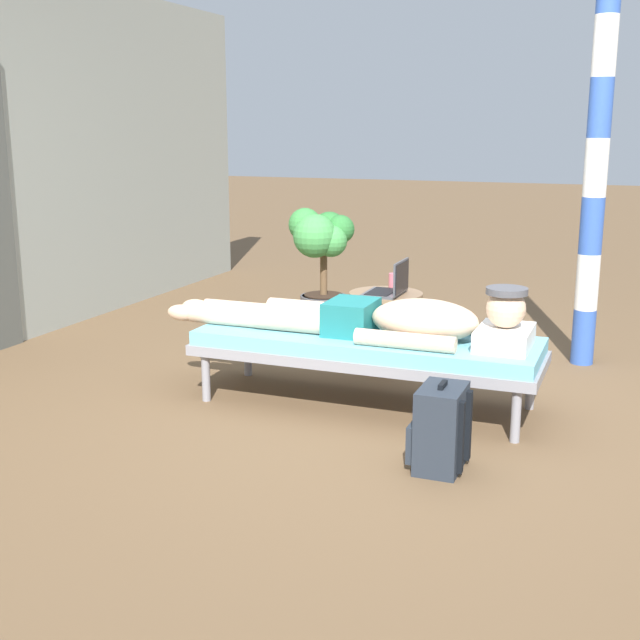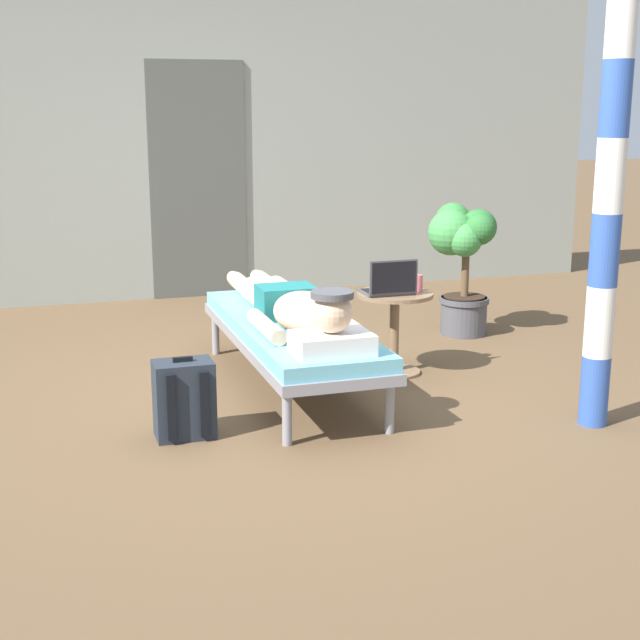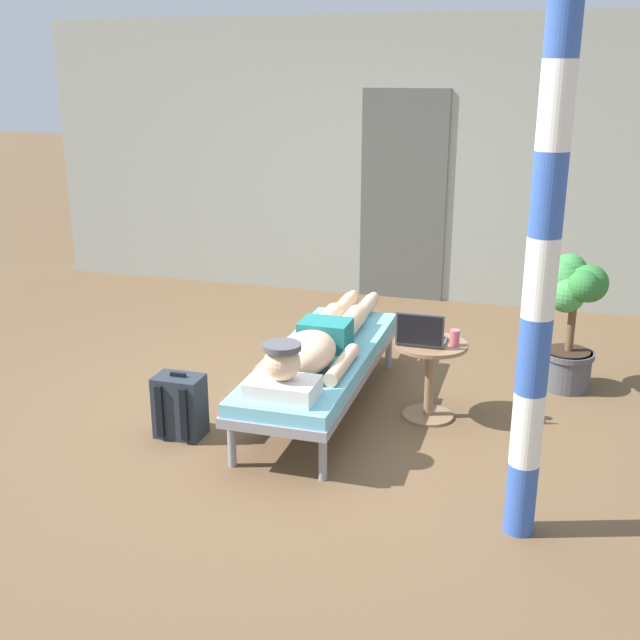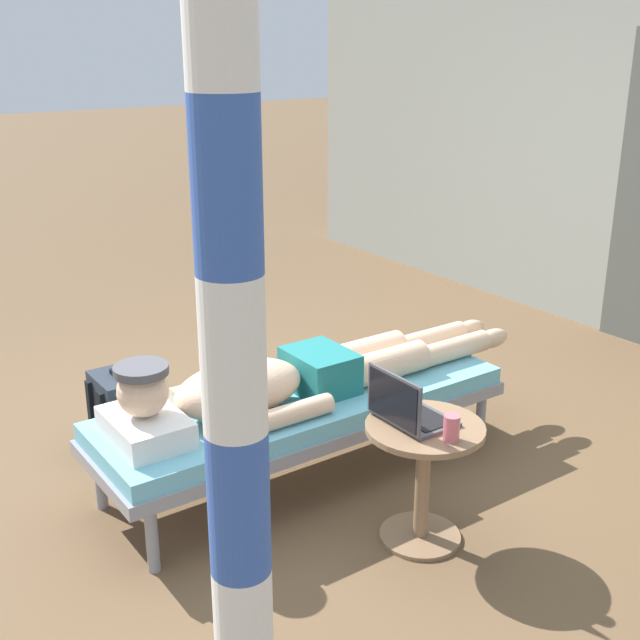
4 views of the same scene
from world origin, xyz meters
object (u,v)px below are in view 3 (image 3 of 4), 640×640
at_px(side_table, 430,367).
at_px(porch_post, 541,278).
at_px(backpack, 180,406).
at_px(laptop, 421,336).
at_px(potted_plant, 571,306).
at_px(lounge_chair, 321,363).
at_px(person_reclining, 317,343).
at_px(drink_glass, 455,338).

xyz_separation_m(side_table, porch_post, (0.65, -1.20, 0.96)).
bearing_deg(backpack, porch_post, -13.01).
relative_size(laptop, potted_plant, 0.32).
relative_size(lounge_chair, side_table, 3.81).
relative_size(person_reclining, side_table, 4.15).
height_order(person_reclining, side_table, person_reclining).
xyz_separation_m(person_reclining, potted_plant, (1.57, 1.01, 0.10)).
distance_m(side_table, backpack, 1.63).
bearing_deg(laptop, backpack, -154.44).
height_order(laptop, backpack, laptop).
height_order(person_reclining, backpack, person_reclining).
distance_m(person_reclining, side_table, 0.76).
bearing_deg(potted_plant, backpack, -146.84).
bearing_deg(person_reclining, lounge_chair, 90.00).
relative_size(laptop, backpack, 0.73).
height_order(side_table, drink_glass, drink_glass).
bearing_deg(side_table, drink_glass, -1.83).
height_order(side_table, laptop, laptop).
bearing_deg(side_table, potted_plant, 42.71).
xyz_separation_m(lounge_chair, backpack, (-0.74, -0.61, -0.15)).
distance_m(person_reclining, potted_plant, 1.87).
bearing_deg(porch_post, lounge_chair, 141.09).
height_order(laptop, porch_post, porch_post).
distance_m(side_table, potted_plant, 1.20).
height_order(drink_glass, potted_plant, potted_plant).
height_order(side_table, porch_post, porch_post).
height_order(drink_glass, porch_post, porch_post).
height_order(person_reclining, laptop, laptop).
bearing_deg(side_table, laptop, -139.48).
distance_m(laptop, porch_post, 1.54).
distance_m(person_reclining, backpack, 0.95).
distance_m(lounge_chair, porch_post, 2.00).
height_order(potted_plant, porch_post, porch_post).
bearing_deg(side_table, porch_post, -61.61).
bearing_deg(porch_post, drink_glass, 112.66).
height_order(lounge_chair, laptop, laptop).
height_order(person_reclining, drink_glass, person_reclining).
xyz_separation_m(laptop, potted_plant, (0.92, 0.85, 0.04)).
xyz_separation_m(side_table, drink_glass, (0.15, -0.00, 0.22)).
height_order(person_reclining, porch_post, porch_post).
bearing_deg(laptop, side_table, 40.52).
bearing_deg(backpack, drink_glass, 23.97).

